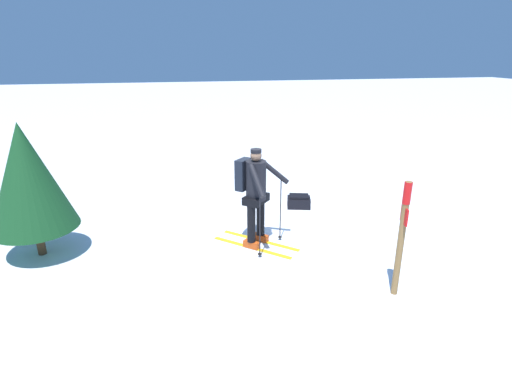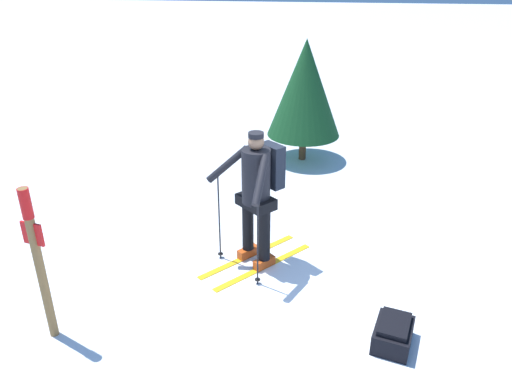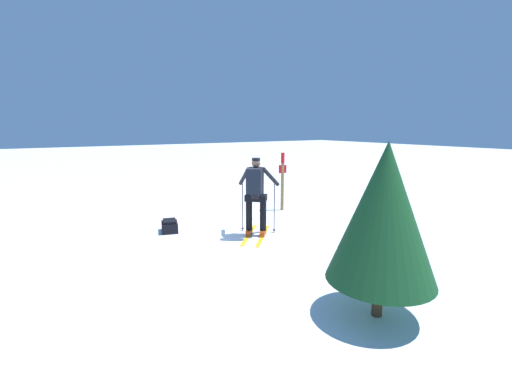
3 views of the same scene
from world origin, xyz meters
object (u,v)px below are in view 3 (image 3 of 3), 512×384
Objects in this scene: dropped_backpack at (170,226)px; trail_marker at (282,177)px; skier at (256,191)px; pine_tree at (384,213)px.

trail_marker reaches higher than dropped_backpack.
skier is 2.30m from dropped_backpack.
pine_tree is at bearing -96.28° from skier.
pine_tree reaches higher than dropped_backpack.
dropped_backpack is at bearing 139.54° from skier.
skier is 3.79m from pine_tree.
dropped_backpack is 5.41m from pine_tree.
dropped_backpack is 0.34× the size of trail_marker.
pine_tree is at bearing -76.93° from dropped_backpack.
pine_tree reaches higher than skier.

